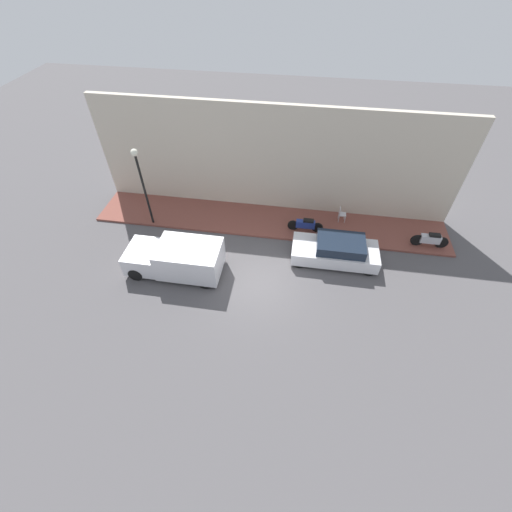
# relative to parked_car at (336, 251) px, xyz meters

# --- Properties ---
(ground_plane) EXTENTS (60.00, 60.00, 0.00)m
(ground_plane) POSITION_rel_parked_car_xyz_m (-2.05, 3.69, -0.64)
(ground_plane) COLOR #514F51
(sidewalk) EXTENTS (2.80, 19.78, 0.12)m
(sidewalk) POSITION_rel_parked_car_xyz_m (2.48, 3.69, -0.58)
(sidewalk) COLOR brown
(sidewalk) RESTS_ON ground_plane
(building_facade) EXTENTS (0.30, 19.78, 6.12)m
(building_facade) POSITION_rel_parked_car_xyz_m (4.03, 3.69, 2.42)
(building_facade) COLOR beige
(building_facade) RESTS_ON ground_plane
(parked_car) EXTENTS (1.82, 4.27, 1.34)m
(parked_car) POSITION_rel_parked_car_xyz_m (0.00, 0.00, 0.00)
(parked_car) COLOR silver
(parked_car) RESTS_ON ground_plane
(delivery_van) EXTENTS (2.01, 4.60, 1.63)m
(delivery_van) POSITION_rel_parked_car_xyz_m (-1.93, 7.67, 0.20)
(delivery_van) COLOR silver
(delivery_van) RESTS_ON ground_plane
(motorcycle_blue) EXTENTS (0.30, 1.93, 0.78)m
(motorcycle_blue) POSITION_rel_parked_car_xyz_m (1.91, 1.61, -0.09)
(motorcycle_blue) COLOR navy
(motorcycle_blue) RESTS_ON sidewalk
(scooter_silver) EXTENTS (0.30, 1.88, 0.84)m
(scooter_silver) POSITION_rel_parked_car_xyz_m (1.65, -4.88, -0.06)
(scooter_silver) COLOR #B7B7BF
(scooter_silver) RESTS_ON sidewalk
(streetlamp) EXTENTS (0.36, 0.36, 4.50)m
(streetlamp) POSITION_rel_parked_car_xyz_m (1.33, 10.20, 2.56)
(streetlamp) COLOR black
(streetlamp) RESTS_ON sidewalk
(cafe_chair) EXTENTS (0.40, 0.40, 0.85)m
(cafe_chair) POSITION_rel_parked_car_xyz_m (3.11, -0.33, -0.02)
(cafe_chair) COLOR silver
(cafe_chair) RESTS_ON sidewalk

